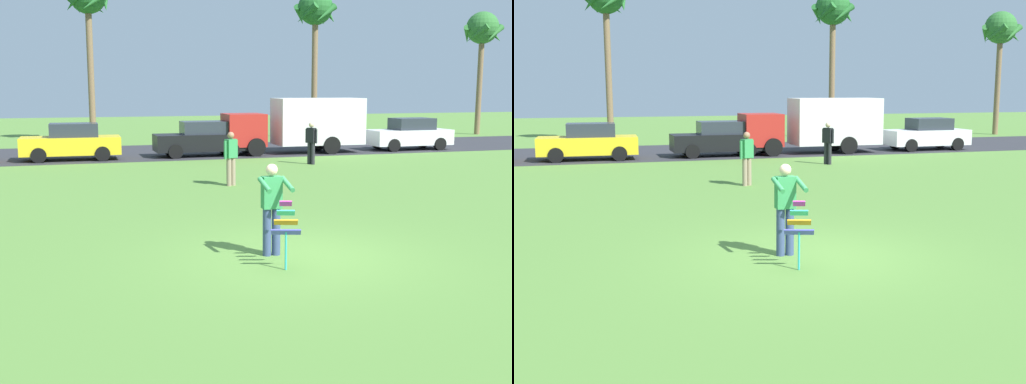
# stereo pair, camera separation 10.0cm
# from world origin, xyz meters

# --- Properties ---
(ground_plane) EXTENTS (120.00, 120.00, 0.00)m
(ground_plane) POSITION_xyz_m (0.00, 0.00, 0.00)
(ground_plane) COLOR #568438
(road_strip) EXTENTS (120.00, 8.00, 0.01)m
(road_strip) POSITION_xyz_m (0.00, 20.38, 0.01)
(road_strip) COLOR #2D2D33
(road_strip) RESTS_ON ground
(person_kite_flyer) EXTENTS (0.53, 0.65, 1.73)m
(person_kite_flyer) POSITION_xyz_m (-0.44, 0.21, 0.95)
(person_kite_flyer) COLOR #384772
(person_kite_flyer) RESTS_ON ground
(kite_held) EXTENTS (0.55, 0.71, 1.14)m
(kite_held) POSITION_xyz_m (-0.46, -0.62, 0.77)
(kite_held) COLOR #D83399
(kite_held) RESTS_ON ground
(parked_car_yellow) EXTENTS (4.24, 1.92, 1.60)m
(parked_car_yellow) POSITION_xyz_m (-3.71, 17.98, 0.77)
(parked_car_yellow) COLOR yellow
(parked_car_yellow) RESTS_ON ground
(parked_car_black) EXTENTS (4.20, 1.84, 1.60)m
(parked_car_black) POSITION_xyz_m (2.02, 17.98, 0.77)
(parked_car_black) COLOR black
(parked_car_black) RESTS_ON ground
(parked_truck_red_cab) EXTENTS (6.73, 2.20, 2.62)m
(parked_truck_red_cab) POSITION_xyz_m (6.94, 17.98, 1.41)
(parked_truck_red_cab) COLOR #B2231E
(parked_truck_red_cab) RESTS_ON ground
(parked_car_white) EXTENTS (4.22, 1.86, 1.60)m
(parked_car_white) POSITION_xyz_m (12.81, 17.98, 0.77)
(parked_car_white) COLOR white
(parked_car_white) RESTS_ON ground
(palm_tree_right_near) EXTENTS (2.58, 2.71, 9.29)m
(palm_tree_right_near) POSITION_xyz_m (-2.35, 27.23, 7.81)
(palm_tree_right_near) COLOR brown
(palm_tree_right_near) RESTS_ON ground
(palm_tree_centre_far) EXTENTS (2.58, 2.71, 8.94)m
(palm_tree_centre_far) POSITION_xyz_m (10.90, 26.18, 7.49)
(palm_tree_centre_far) COLOR brown
(palm_tree_centre_far) RESTS_ON ground
(palm_tree_far_left) EXTENTS (2.58, 2.71, 8.08)m
(palm_tree_far_left) POSITION_xyz_m (22.85, 26.33, 6.69)
(palm_tree_far_left) COLOR brown
(palm_tree_far_left) RESTS_ON ground
(person_walker_near) EXTENTS (0.52, 0.36, 1.73)m
(person_walker_near) POSITION_xyz_m (1.04, 8.85, 0.93)
(person_walker_near) COLOR gray
(person_walker_near) RESTS_ON ground
(person_walker_far) EXTENTS (0.38, 0.49, 1.73)m
(person_walker_far) POSITION_xyz_m (5.67, 13.53, 0.93)
(person_walker_far) COLOR #26262B
(person_walker_far) RESTS_ON ground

